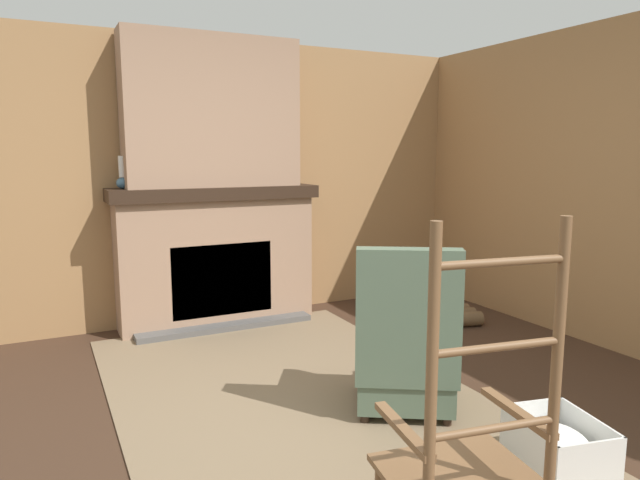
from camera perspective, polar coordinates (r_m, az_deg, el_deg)
ground_plane at (r=3.31m, az=2.29°, el=-19.15°), size 14.00×14.00×0.00m
wood_panel_wall_left at (r=5.36m, az=-11.17°, el=5.73°), size 0.06×5.75×2.56m
fireplace_hearth at (r=5.21m, az=-10.28°, el=-1.63°), size 0.59×1.83×1.25m
chimney_breast at (r=5.15m, az=-10.71°, el=12.46°), size 0.33×1.52×1.29m
area_rug at (r=3.66m, az=-1.57°, el=-16.18°), size 3.67×2.16×0.01m
armchair at (r=3.49m, az=8.50°, el=-10.93°), size 0.80×0.80×1.03m
rocking_chair at (r=2.16m, az=14.39°, el=-22.22°), size 0.87×0.60×1.36m
firewood_stack at (r=5.43m, az=13.58°, el=-7.32°), size 0.47×0.42×0.13m
laundry_basket at (r=3.11m, az=22.73°, el=-18.72°), size 0.51×0.44×0.30m
oil_lamp_vase at (r=5.03m, az=-19.13°, el=5.96°), size 0.11×0.11×0.27m
storage_case at (r=5.25m, az=-8.31°, el=6.18°), size 0.15×0.21×0.14m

